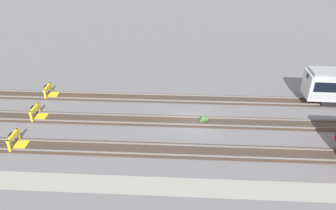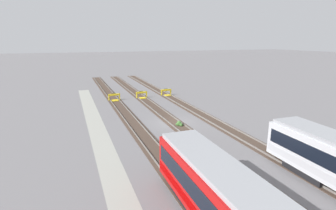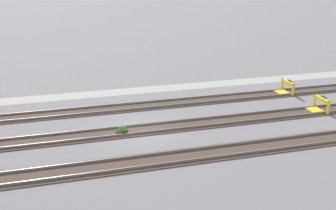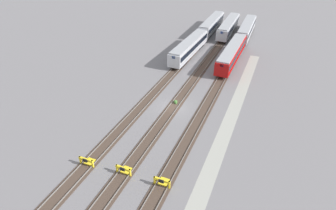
# 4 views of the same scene
# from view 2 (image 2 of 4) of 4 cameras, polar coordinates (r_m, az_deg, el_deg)

# --- Properties ---
(ground_plane) EXTENTS (400.00, 400.00, 0.00)m
(ground_plane) POSITION_cam_2_polar(r_m,az_deg,el_deg) (32.86, 1.39, -3.94)
(ground_plane) COLOR slate
(service_walkway) EXTENTS (54.00, 2.00, 0.01)m
(service_walkway) POSITION_cam_2_polar(r_m,az_deg,el_deg) (30.75, -14.98, -5.70)
(service_walkway) COLOR #9E9E93
(service_walkway) RESTS_ON ground
(rail_track_nearest) EXTENTS (90.00, 2.23, 0.21)m
(rail_track_nearest) POSITION_cam_2_polar(r_m,az_deg,el_deg) (31.41, -6.95, -4.81)
(rail_track_nearest) COLOR #47382D
(rail_track_nearest) RESTS_ON ground
(rail_track_near_inner) EXTENTS (90.00, 2.24, 0.21)m
(rail_track_near_inner) POSITION_cam_2_polar(r_m,az_deg,el_deg) (32.84, 1.39, -3.86)
(rail_track_near_inner) COLOR #47382D
(rail_track_near_inner) RESTS_ON ground
(rail_track_middle) EXTENTS (90.00, 2.23, 0.21)m
(rail_track_middle) POSITION_cam_2_polar(r_m,az_deg,el_deg) (34.91, 8.87, -2.94)
(rail_track_middle) COLOR #47382D
(rail_track_middle) RESTS_ON ground
(bumper_stop_nearest_track) EXTENTS (1.36, 2.01, 1.22)m
(bumper_stop_nearest_track) POSITION_cam_2_polar(r_m,az_deg,el_deg) (45.56, -11.56, 1.56)
(bumper_stop_nearest_track) COLOR yellow
(bumper_stop_nearest_track) RESTS_ON ground
(bumper_stop_near_inner_track) EXTENTS (1.34, 2.00, 1.22)m
(bumper_stop_near_inner_track) POSITION_cam_2_polar(r_m,az_deg,el_deg) (46.75, -5.67, 2.09)
(bumper_stop_near_inner_track) COLOR yellow
(bumper_stop_near_inner_track) RESTS_ON ground
(bumper_stop_middle_track) EXTENTS (1.37, 2.01, 1.22)m
(bumper_stop_middle_track) POSITION_cam_2_polar(r_m,az_deg,el_deg) (48.79, -0.29, 2.66)
(bumper_stop_middle_track) COLOR yellow
(bumper_stop_middle_track) RESTS_ON ground
(weed_clump) EXTENTS (0.92, 0.70, 0.64)m
(weed_clump) POSITION_cam_2_polar(r_m,az_deg,el_deg) (31.71, 2.48, -4.16)
(weed_clump) COLOR #427033
(weed_clump) RESTS_ON ground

